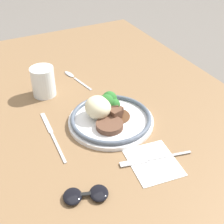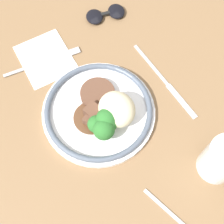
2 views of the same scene
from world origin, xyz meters
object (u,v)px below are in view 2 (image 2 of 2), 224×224
(juice_glass, at_px, (221,160))
(fork, at_px, (50,60))
(plate, at_px, (102,112))
(knife, at_px, (166,83))
(sunglasses, at_px, (105,14))

(juice_glass, relative_size, fork, 0.52)
(plate, bearing_deg, knife, 84.36)
(plate, relative_size, juice_glass, 2.54)
(plate, bearing_deg, sunglasses, 143.41)
(fork, bearing_deg, knife, -35.93)
(juice_glass, relative_size, knife, 0.42)
(plate, relative_size, fork, 1.32)
(plate, bearing_deg, juice_glass, 28.82)
(juice_glass, distance_m, sunglasses, 0.44)
(juice_glass, bearing_deg, knife, 168.13)
(fork, bearing_deg, plate, -72.26)
(plate, distance_m, fork, 0.19)
(fork, bearing_deg, sunglasses, 22.64)
(plate, xyz_separation_m, knife, (0.02, 0.16, -0.02))
(plate, bearing_deg, fork, -174.64)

